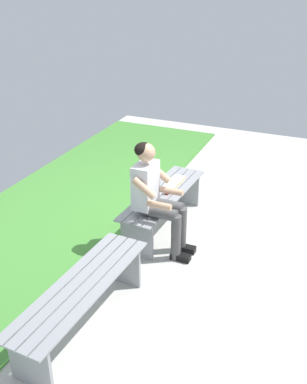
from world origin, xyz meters
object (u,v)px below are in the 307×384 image
(bench_far, at_px, (82,295))
(person_seated, at_px, (156,194))
(apple, at_px, (167,191))
(bench_near, at_px, (164,202))
(book_open, at_px, (174,182))

(bench_far, height_order, person_seated, person_seated)
(person_seated, xyz_separation_m, apple, (-0.48, -0.06, -0.20))
(bench_near, height_order, bench_far, same)
(apple, relative_size, book_open, 0.17)
(bench_far, relative_size, book_open, 4.01)
(apple, bearing_deg, bench_far, -1.42)
(bench_far, bearing_deg, book_open, 179.65)
(bench_far, xyz_separation_m, apple, (-1.88, 0.05, 0.15))
(bench_far, xyz_separation_m, book_open, (-2.20, 0.01, 0.13))
(apple, distance_m, book_open, 0.32)
(bench_near, height_order, apple, apple)
(bench_far, height_order, apple, apple)
(bench_far, bearing_deg, bench_near, 180.00)
(person_seated, height_order, book_open, person_seated)
(apple, xyz_separation_m, book_open, (-0.32, -0.03, -0.03))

